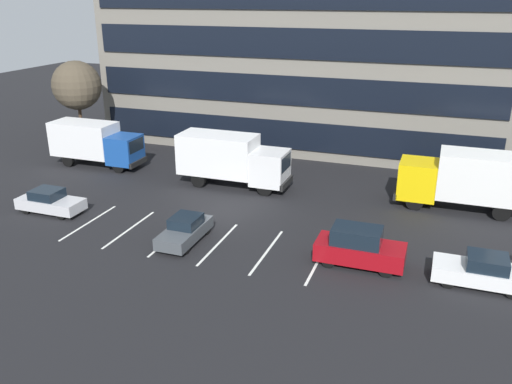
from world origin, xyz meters
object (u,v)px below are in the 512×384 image
Objects in this scene: suv_maroon at (359,247)px; sedan_silver at (50,202)px; box_truck_blue at (95,142)px; bare_tree at (77,86)px; sedan_white at (482,271)px; box_truck_white at (231,158)px; sedan_charcoal at (185,230)px; box_truck_yellow at (467,178)px.

sedan_silver is at bearing 179.00° from suv_maroon.
bare_tree reaches higher than box_truck_blue.
sedan_white is (24.87, -0.41, 0.03)m from sedan_silver.
sedan_white is 0.56× the size of bare_tree.
bare_tree reaches higher than box_truck_white.
box_truck_white is (11.82, -0.75, 0.13)m from box_truck_blue.
sedan_white reaches higher than sedan_charcoal.
box_truck_white is 12.15m from sedan_silver.
box_truck_yellow is 2.02× the size of sedan_charcoal.
box_truck_blue is 1.85× the size of sedan_charcoal.
box_truck_white is at bearing -14.72° from bare_tree.
box_truck_blue is 0.96× the size of bare_tree.
sedan_silver is at bearing -159.18° from box_truck_yellow.
box_truck_blue is at bearing 161.26° from sedan_white.
sedan_charcoal is (-14.40, -10.07, -1.42)m from box_truck_yellow.
sedan_white reaches higher than sedan_silver.
sedan_silver is 24.88m from sedan_white.
box_truck_yellow reaches higher than sedan_charcoal.
box_truck_blue is at bearing -179.75° from box_truck_yellow.
suv_maroon is 9.41m from sedan_charcoal.
sedan_silver is (-24.17, -9.19, -1.39)m from box_truck_yellow.
sedan_white is (15.10, 0.47, 0.05)m from sedan_charcoal.
bare_tree reaches higher than sedan_charcoal.
box_truck_yellow reaches higher than sedan_silver.
box_truck_blue reaches higher than sedan_silver.
box_truck_blue is 29.54m from sedan_white.
box_truck_white is 15.45m from box_truck_yellow.
sedan_charcoal is 9.81m from sedan_silver.
box_truck_white reaches higher than box_truck_blue.
box_truck_white is at bearing -3.62° from box_truck_blue.
bare_tree is at bearing 157.97° from sedan_white.
box_truck_yellow is 1.86× the size of sedan_white.
suv_maroon is 0.58× the size of bare_tree.
box_truck_blue reaches higher than sedan_charcoal.
sedan_white is at bearing -22.03° from bare_tree.
box_truck_blue reaches higher than sedan_white.
sedan_charcoal is (12.85, -9.96, -1.24)m from box_truck_blue.
sedan_silver is at bearing -61.25° from bare_tree.
suv_maroon is at bearing -26.14° from bare_tree.
suv_maroon is at bearing -39.74° from box_truck_white.
box_truck_white is 9.37m from sedan_charcoal.
box_truck_white is at bearing 151.57° from sedan_white.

